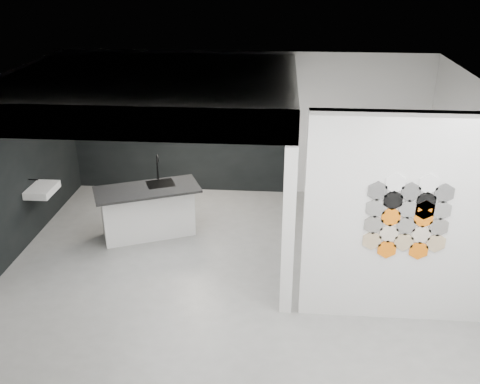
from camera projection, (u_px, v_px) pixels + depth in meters
name	position (u px, v px, depth m)	size (l,w,h in m)	color
floor	(232.00, 268.00, 8.25)	(7.00, 6.00, 0.01)	slate
partition_panel	(403.00, 222.00, 6.61)	(2.45, 0.15, 2.80)	silver
bay_clad_back	(180.00, 134.00, 10.57)	(4.40, 0.04, 2.35)	black
bay_clad_left	(31.00, 167.00, 8.93)	(0.04, 4.00, 2.35)	black
bulkhead	(153.00, 88.00, 8.22)	(4.40, 4.00, 0.40)	silver
corner_column	(288.00, 233.00, 6.80)	(0.16, 0.16, 2.35)	silver
fascia_beam	(117.00, 123.00, 6.47)	(4.40, 0.16, 0.40)	silver
wall_basin	(42.00, 190.00, 8.87)	(0.40, 0.60, 0.12)	silver
display_shelf	(184.00, 130.00, 10.42)	(3.00, 0.15, 0.04)	black
kitchen_island	(148.00, 210.00, 9.04)	(1.86, 1.36, 1.37)	silver
stockpot	(124.00, 124.00, 10.46)	(0.19, 0.19, 0.15)	black
kettle	(240.00, 126.00, 10.30)	(0.18, 0.18, 0.15)	black
glass_bowl	(251.00, 128.00, 10.29)	(0.14, 0.14, 0.10)	gray
glass_vase	(253.00, 126.00, 10.28)	(0.11, 0.11, 0.16)	gray
bottle_dark	(157.00, 124.00, 10.42)	(0.06, 0.06, 0.15)	black
utensil_cup	(137.00, 125.00, 10.45)	(0.09, 0.09, 0.11)	black
hex_tile_cluster	(408.00, 217.00, 6.48)	(1.04, 0.02, 1.16)	tan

